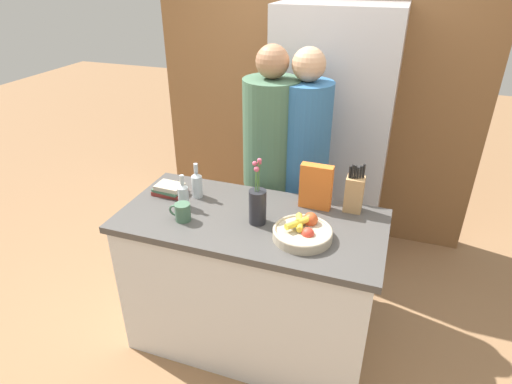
# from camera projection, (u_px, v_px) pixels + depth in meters

# --- Properties ---
(ground_plane) EXTENTS (14.00, 14.00, 0.00)m
(ground_plane) POSITION_uv_depth(u_px,v_px,m) (252.00, 337.00, 2.84)
(ground_plane) COLOR #936B47
(kitchen_island) EXTENTS (1.49, 0.72, 0.93)m
(kitchen_island) POSITION_uv_depth(u_px,v_px,m) (251.00, 282.00, 2.62)
(kitchen_island) COLOR silver
(kitchen_island) RESTS_ON ground_plane
(back_wall_wood) EXTENTS (2.69, 0.12, 2.60)m
(back_wall_wood) POSITION_uv_depth(u_px,v_px,m) (315.00, 84.00, 3.53)
(back_wall_wood) COLOR brown
(back_wall_wood) RESTS_ON ground_plane
(refrigerator) EXTENTS (0.86, 0.63, 1.96)m
(refrigerator) POSITION_uv_depth(u_px,v_px,m) (331.00, 139.00, 3.32)
(refrigerator) COLOR #B7B7BC
(refrigerator) RESTS_ON ground_plane
(fruit_bowl) EXTENTS (0.31, 0.31, 0.11)m
(fruit_bowl) POSITION_uv_depth(u_px,v_px,m) (303.00, 232.00, 2.21)
(fruit_bowl) COLOR tan
(fruit_bowl) RESTS_ON kitchen_island
(knife_block) EXTENTS (0.10, 0.09, 0.29)m
(knife_block) POSITION_uv_depth(u_px,v_px,m) (354.00, 193.00, 2.42)
(knife_block) COLOR tan
(knife_block) RESTS_ON kitchen_island
(flower_vase) EXTENTS (0.10, 0.10, 0.39)m
(flower_vase) POSITION_uv_depth(u_px,v_px,m) (258.00, 205.00, 2.31)
(flower_vase) COLOR #232328
(flower_vase) RESTS_ON kitchen_island
(cereal_box) EXTENTS (0.18, 0.06, 0.27)m
(cereal_box) POSITION_uv_depth(u_px,v_px,m) (316.00, 187.00, 2.44)
(cereal_box) COLOR orange
(cereal_box) RESTS_ON kitchen_island
(coffee_mug) EXTENTS (0.13, 0.09, 0.10)m
(coffee_mug) POSITION_uv_depth(u_px,v_px,m) (182.00, 212.00, 2.36)
(coffee_mug) COLOR #42664C
(coffee_mug) RESTS_ON kitchen_island
(book_stack) EXTENTS (0.19, 0.15, 0.07)m
(book_stack) POSITION_uv_depth(u_px,v_px,m) (170.00, 189.00, 2.63)
(book_stack) COLOR maroon
(book_stack) RESTS_ON kitchen_island
(bottle_oil) EXTENTS (0.06, 0.06, 0.21)m
(bottle_oil) POSITION_uv_depth(u_px,v_px,m) (183.00, 195.00, 2.47)
(bottle_oil) COLOR #B2BCC1
(bottle_oil) RESTS_ON kitchen_island
(bottle_vinegar) EXTENTS (0.07, 0.07, 0.22)m
(bottle_vinegar) POSITION_uv_depth(u_px,v_px,m) (197.00, 184.00, 2.58)
(bottle_vinegar) COLOR #B2BCC1
(bottle_vinegar) RESTS_ON kitchen_island
(person_at_sink) EXTENTS (0.37, 0.37, 1.77)m
(person_at_sink) POSITION_uv_depth(u_px,v_px,m) (271.00, 163.00, 2.89)
(person_at_sink) COLOR #383842
(person_at_sink) RESTS_ON ground_plane
(person_in_blue) EXTENTS (0.33, 0.33, 1.76)m
(person_in_blue) POSITION_uv_depth(u_px,v_px,m) (303.00, 166.00, 2.84)
(person_in_blue) COLOR #383842
(person_in_blue) RESTS_ON ground_plane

